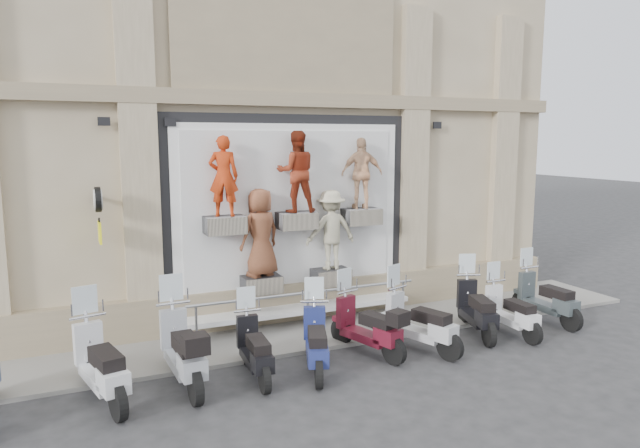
% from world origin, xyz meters
% --- Properties ---
extents(ground, '(90.00, 90.00, 0.00)m').
position_xyz_m(ground, '(0.00, 0.00, 0.00)').
color(ground, '#2A2A2D').
rests_on(ground, ground).
extents(sidewalk, '(16.00, 2.20, 0.08)m').
position_xyz_m(sidewalk, '(0.00, 2.10, 0.04)').
color(sidewalk, gray).
rests_on(sidewalk, ground).
extents(building, '(14.00, 8.60, 12.00)m').
position_xyz_m(building, '(0.00, 7.00, 6.00)').
color(building, tan).
rests_on(building, ground).
extents(shop_vitrine, '(5.60, 0.84, 4.30)m').
position_xyz_m(shop_vitrine, '(0.06, 2.74, 2.38)').
color(shop_vitrine, black).
rests_on(shop_vitrine, ground).
extents(guard_rail, '(5.06, 0.10, 0.93)m').
position_xyz_m(guard_rail, '(0.00, 2.00, 0.47)').
color(guard_rail, '#9EA0A5').
rests_on(guard_rail, ground).
extents(clock_sign_bracket, '(0.10, 0.80, 1.02)m').
position_xyz_m(clock_sign_bracket, '(-3.90, 2.47, 2.80)').
color(clock_sign_bracket, black).
rests_on(clock_sign_bracket, ground).
extents(scooter_b, '(1.08, 2.18, 1.70)m').
position_xyz_m(scooter_b, '(-4.09, 0.49, 0.85)').
color(scooter_b, silver).
rests_on(scooter_b, ground).
extents(scooter_c, '(0.72, 2.16, 1.74)m').
position_xyz_m(scooter_c, '(-2.83, 0.55, 0.87)').
color(scooter_c, gray).
rests_on(scooter_c, ground).
extents(scooter_d, '(0.63, 1.81, 1.45)m').
position_xyz_m(scooter_d, '(-1.65, 0.39, 0.72)').
color(scooter_d, black).
rests_on(scooter_d, ground).
extents(scooter_e, '(1.17, 1.97, 1.54)m').
position_xyz_m(scooter_e, '(-0.59, 0.21, 0.77)').
color(scooter_e, navy).
rests_on(scooter_e, ground).
extents(scooter_f, '(1.08, 1.98, 1.54)m').
position_xyz_m(scooter_f, '(0.60, 0.56, 0.77)').
color(scooter_f, '#500D1B').
rests_on(scooter_f, ground).
extents(scooter_g, '(1.18, 2.03, 1.58)m').
position_xyz_m(scooter_g, '(1.60, 0.31, 0.79)').
color(scooter_g, '#A7A9AE').
rests_on(scooter_g, ground).
extents(scooter_h, '(1.16, 2.03, 1.58)m').
position_xyz_m(scooter_h, '(3.20, 0.60, 0.79)').
color(scooter_h, black).
rests_on(scooter_h, ground).
extents(scooter_i, '(0.55, 1.77, 1.43)m').
position_xyz_m(scooter_i, '(3.84, 0.30, 0.72)').
color(scooter_i, silver).
rests_on(scooter_i, ground).
extents(scooter_j, '(0.60, 1.94, 1.57)m').
position_xyz_m(scooter_j, '(5.15, 0.63, 0.78)').
color(scooter_j, '#30383B').
rests_on(scooter_j, ground).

